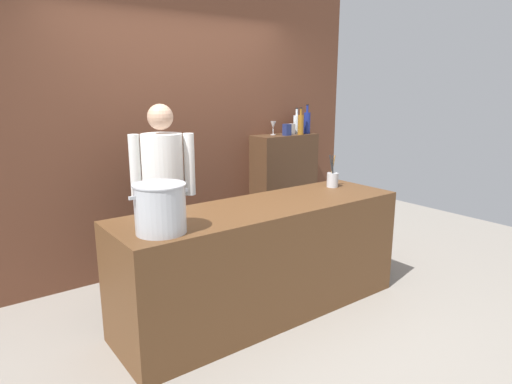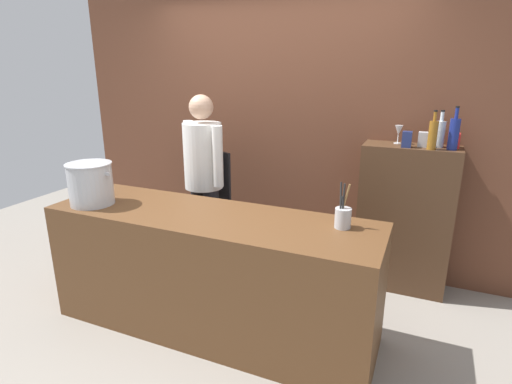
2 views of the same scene
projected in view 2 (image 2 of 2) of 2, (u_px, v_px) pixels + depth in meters
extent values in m
plane|color=gray|center=(214.00, 326.00, 3.09)|extent=(8.00, 8.00, 0.00)
cube|color=brown|center=(281.00, 109.00, 3.87)|extent=(4.40, 0.10, 3.00)
cube|color=brown|center=(212.00, 273.00, 2.95)|extent=(2.38, 0.70, 0.90)
cube|color=#472D1C|center=(404.00, 219.00, 3.48)|extent=(0.76, 0.32, 1.27)
cylinder|color=black|center=(212.00, 233.00, 3.73)|extent=(0.14, 0.14, 0.84)
cylinder|color=black|center=(200.00, 227.00, 3.87)|extent=(0.14, 0.14, 0.84)
cylinder|color=white|center=(203.00, 156.00, 3.59)|extent=(0.34, 0.34, 0.58)
cube|color=black|center=(220.00, 178.00, 3.78)|extent=(0.28, 0.15, 0.52)
cylinder|color=white|center=(218.00, 157.00, 3.42)|extent=(0.09, 0.09, 0.52)
cylinder|color=white|center=(189.00, 149.00, 3.74)|extent=(0.09, 0.09, 0.52)
sphere|color=tan|center=(201.00, 107.00, 3.47)|extent=(0.21, 0.21, 0.21)
cylinder|color=#B7BABF|center=(91.00, 184.00, 3.00)|extent=(0.32, 0.32, 0.30)
cylinder|color=#B7BABF|center=(88.00, 164.00, 2.96)|extent=(0.33, 0.33, 0.01)
cube|color=#B7BABF|center=(71.00, 169.00, 3.04)|extent=(0.04, 0.02, 0.02)
cube|color=#B7BABF|center=(108.00, 174.00, 2.91)|extent=(0.04, 0.02, 0.02)
cylinder|color=#B7BABF|center=(343.00, 218.00, 2.58)|extent=(0.10, 0.10, 0.13)
cylinder|color=#262626|center=(343.00, 205.00, 2.55)|extent=(0.01, 0.03, 0.27)
cylinder|color=#262626|center=(343.00, 211.00, 2.56)|extent=(0.03, 0.02, 0.19)
cylinder|color=#262626|center=(341.00, 204.00, 2.55)|extent=(0.03, 0.06, 0.28)
cylinder|color=olive|center=(344.00, 204.00, 2.56)|extent=(0.07, 0.01, 0.27)
cylinder|color=silver|center=(440.00, 134.00, 3.20)|extent=(0.08, 0.08, 0.21)
cylinder|color=silver|center=(442.00, 116.00, 3.16)|extent=(0.03, 0.03, 0.07)
cylinder|color=black|center=(443.00, 111.00, 3.15)|extent=(0.03, 0.03, 0.01)
cylinder|color=navy|center=(454.00, 134.00, 3.10)|extent=(0.08, 0.08, 0.24)
cylinder|color=navy|center=(457.00, 113.00, 3.05)|extent=(0.03, 0.03, 0.08)
cylinder|color=black|center=(458.00, 107.00, 3.04)|extent=(0.03, 0.03, 0.01)
cylinder|color=#8C5919|center=(433.00, 135.00, 3.11)|extent=(0.07, 0.07, 0.22)
cylinder|color=#8C5919|center=(435.00, 116.00, 3.07)|extent=(0.02, 0.02, 0.07)
cylinder|color=black|center=(436.00, 111.00, 3.06)|extent=(0.03, 0.03, 0.01)
cylinder|color=silver|center=(397.00, 143.00, 3.39)|extent=(0.06, 0.06, 0.01)
cylinder|color=silver|center=(398.00, 139.00, 3.38)|extent=(0.01, 0.01, 0.07)
cone|color=silver|center=(399.00, 130.00, 3.35)|extent=(0.07, 0.07, 0.08)
cube|color=red|center=(454.00, 140.00, 3.20)|extent=(0.09, 0.09, 0.11)
cube|color=navy|center=(407.00, 139.00, 3.21)|extent=(0.07, 0.07, 0.13)
cube|color=#B2B2B7|center=(423.00, 139.00, 3.23)|extent=(0.07, 0.07, 0.12)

